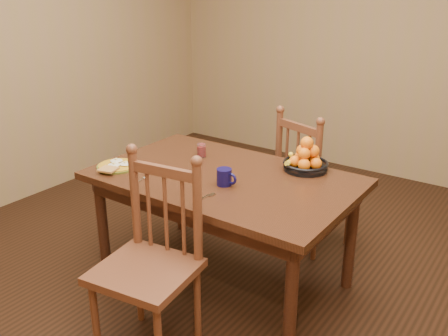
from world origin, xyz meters
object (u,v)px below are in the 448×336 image
Objects in this scene: dining_table at (224,188)px; chair_near at (150,263)px; fruit_bowl at (306,160)px; breakfast_plate at (117,166)px; coffee_mug at (225,177)px; chair_far at (311,182)px.

chair_near is at bearing -86.07° from dining_table.
chair_near is at bearing -105.59° from fruit_bowl.
chair_near reaches higher than fruit_bowl.
dining_table is 0.71m from breakfast_plate.
breakfast_plate is at bearing -146.49° from fruit_bowl.
breakfast_plate is at bearing -167.26° from coffee_mug.
coffee_mug is (-0.14, -0.89, 0.30)m from chair_far.
chair_far is 3.43× the size of breakfast_plate.
fruit_bowl is at bearing 33.51° from breakfast_plate.
fruit_bowl is at bearing 66.66° from chair_near.
chair_near is 1.20m from fruit_bowl.
coffee_mug is at bearing 98.79° from chair_far.
breakfast_plate is (-0.88, -1.05, 0.26)m from chair_far.
chair_far is 0.95m from coffee_mug.
dining_table is 11.98× the size of coffee_mug.
fruit_bowl reaches higher than coffee_mug.
breakfast_plate is 0.75m from coffee_mug.
coffee_mug is at bearing 12.74° from breakfast_plate.
breakfast_plate is 2.24× the size of coffee_mug.
chair_far is at bearing 50.19° from breakfast_plate.
coffee_mug is (0.73, 0.17, 0.04)m from breakfast_plate.
chair_far reaches higher than breakfast_plate.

